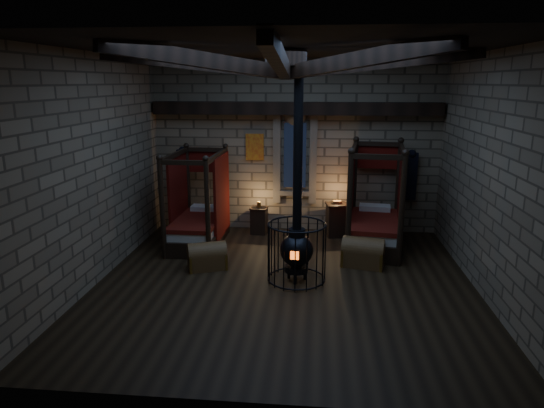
# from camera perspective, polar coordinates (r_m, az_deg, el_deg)

# --- Properties ---
(room) EXTENTS (7.02, 7.02, 4.29)m
(room) POSITION_cam_1_polar(r_m,az_deg,el_deg) (8.52, 1.68, 14.68)
(room) COLOR black
(room) RESTS_ON ground
(bed_left) EXTENTS (1.11, 2.06, 2.13)m
(bed_left) POSITION_cam_1_polar(r_m,az_deg,el_deg) (11.34, -8.61, -2.06)
(bed_left) COLOR black
(bed_left) RESTS_ON ground
(bed_right) EXTENTS (1.40, 2.31, 2.29)m
(bed_right) POSITION_cam_1_polar(r_m,az_deg,el_deg) (11.24, 11.93, -2.15)
(bed_right) COLOR black
(bed_right) RESTS_ON ground
(trunk_left) EXTENTS (0.88, 0.72, 0.56)m
(trunk_left) POSITION_cam_1_polar(r_m,az_deg,el_deg) (9.90, -7.64, -6.16)
(trunk_left) COLOR brown
(trunk_left) RESTS_ON ground
(trunk_right) EXTENTS (0.93, 0.70, 0.61)m
(trunk_right) POSITION_cam_1_polar(r_m,az_deg,el_deg) (10.12, 10.67, -5.69)
(trunk_right) COLOR brown
(trunk_right) RESTS_ON ground
(nightstand_left) EXTENTS (0.45, 0.43, 0.81)m
(nightstand_left) POSITION_cam_1_polar(r_m,az_deg,el_deg) (12.01, -1.54, -1.89)
(nightstand_left) COLOR black
(nightstand_left) RESTS_ON ground
(nightstand_right) EXTENTS (0.58, 0.56, 0.88)m
(nightstand_right) POSITION_cam_1_polar(r_m,az_deg,el_deg) (11.89, 7.60, -1.82)
(nightstand_right) COLOR black
(nightstand_right) RESTS_ON ground
(stove) EXTENTS (1.10, 1.10, 4.05)m
(stove) POSITION_cam_1_polar(r_m,az_deg,el_deg) (9.10, 2.92, -5.14)
(stove) COLOR black
(stove) RESTS_ON ground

